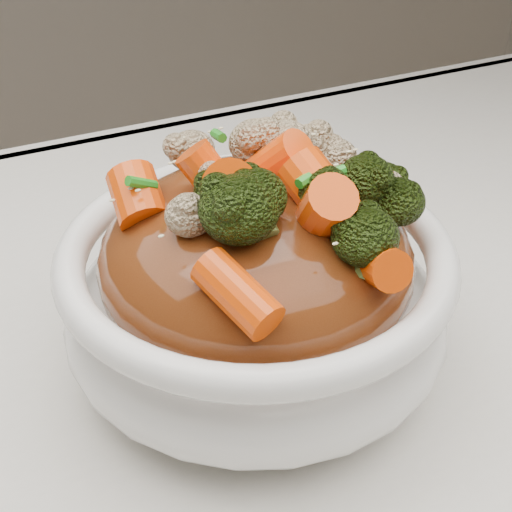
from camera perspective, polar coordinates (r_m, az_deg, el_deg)
name	(u,v)px	position (r m, az deg, el deg)	size (l,w,h in m)	color
tablecloth	(305,428)	(0.49, 3.58, -12.37)	(1.20, 0.80, 0.04)	silver
bowl	(256,303)	(0.47, 0.00, -3.45)	(0.23, 0.23, 0.09)	white
sauce_base	(256,261)	(0.45, 0.00, -0.33)	(0.18, 0.18, 0.10)	#5E2A10
carrots	(256,158)	(0.42, 0.00, 7.12)	(0.18, 0.18, 0.05)	#F64D08
broccoli	(256,160)	(0.42, 0.00, 6.99)	(0.18, 0.18, 0.05)	black
cauliflower	(256,164)	(0.42, 0.00, 6.73)	(0.18, 0.18, 0.04)	#C6AF87
scallions	(256,157)	(0.42, 0.00, 7.24)	(0.14, 0.14, 0.02)	#22841E
sesame_seeds	(256,157)	(0.42, 0.00, 7.24)	(0.16, 0.16, 0.01)	beige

